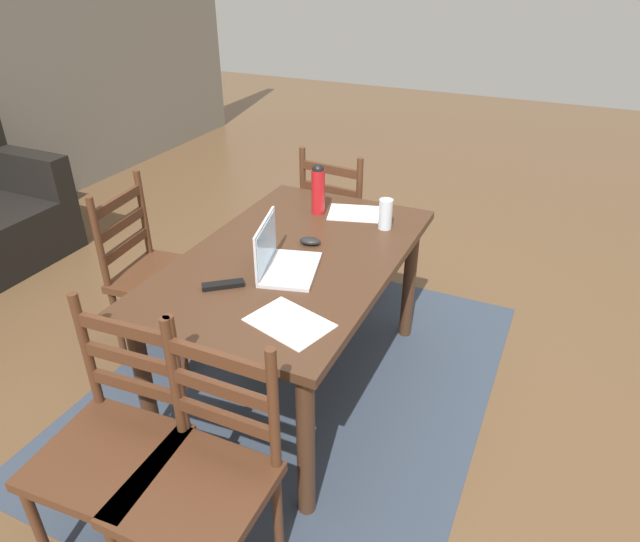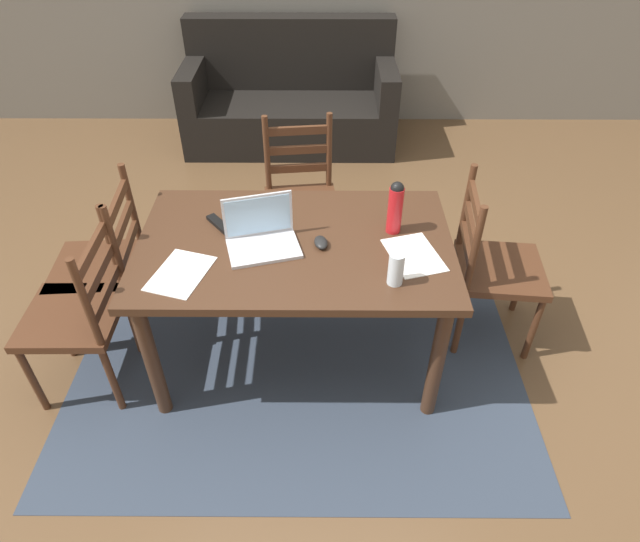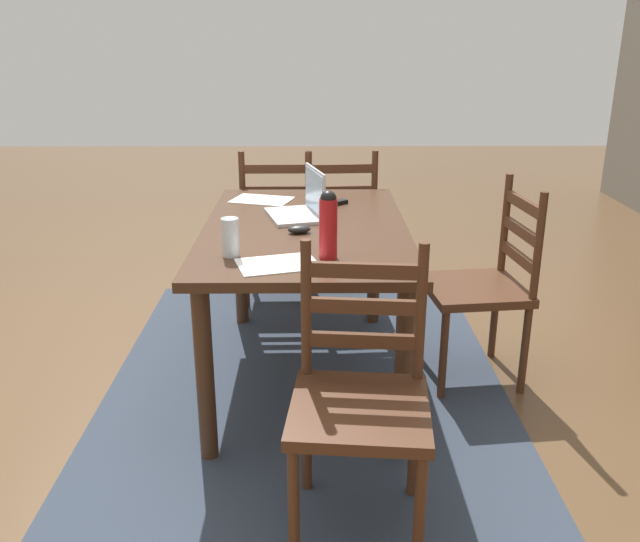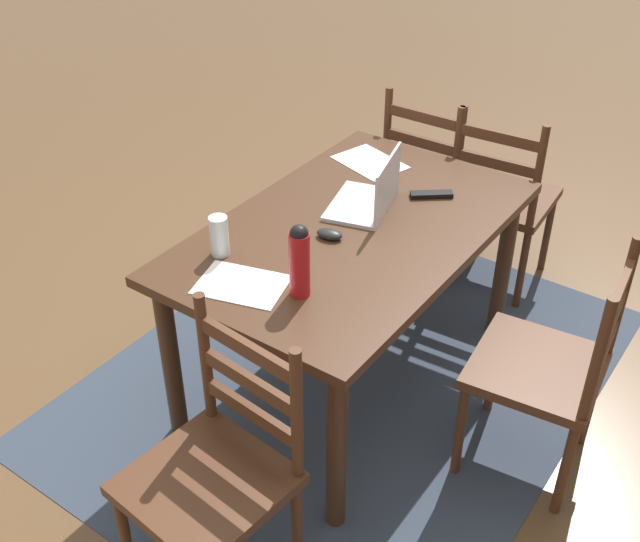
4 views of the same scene
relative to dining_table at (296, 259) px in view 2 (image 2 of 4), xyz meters
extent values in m
plane|color=brown|center=(0.00, 0.00, -0.66)|extent=(14.00, 14.00, 0.00)
cube|color=#333D4C|center=(0.00, 0.00, -0.66)|extent=(2.36, 1.85, 0.01)
cube|color=#422819|center=(0.00, 0.00, 0.08)|extent=(1.47, 0.91, 0.04)
cylinder|color=#422819|center=(-0.65, -0.38, -0.30)|extent=(0.07, 0.07, 0.72)
cylinder|color=#422819|center=(0.65, -0.38, -0.30)|extent=(0.07, 0.07, 0.72)
cylinder|color=#422819|center=(-0.65, 0.38, -0.30)|extent=(0.07, 0.07, 0.72)
cylinder|color=#422819|center=(0.65, 0.38, -0.30)|extent=(0.07, 0.07, 0.72)
cube|color=#4C2B19|center=(-1.06, 0.18, -0.21)|extent=(0.47, 0.47, 0.04)
cylinder|color=#4C2B19|center=(-1.24, -0.02, -0.45)|extent=(0.04, 0.04, 0.43)
cylinder|color=#4C2B19|center=(-1.27, 0.36, -0.45)|extent=(0.04, 0.04, 0.43)
cylinder|color=#4C2B19|center=(-0.86, 0.01, -0.45)|extent=(0.04, 0.04, 0.43)
cylinder|color=#4C2B19|center=(-0.89, 0.39, -0.45)|extent=(0.04, 0.04, 0.43)
cylinder|color=#4C2B19|center=(-0.85, 0.01, 0.04)|extent=(0.04, 0.04, 0.50)
cylinder|color=#4C2B19|center=(-0.88, 0.39, 0.04)|extent=(0.04, 0.04, 0.50)
cube|color=#4C2B19|center=(-0.86, 0.20, -0.06)|extent=(0.05, 0.36, 0.05)
cube|color=#4C2B19|center=(-0.86, 0.20, 0.06)|extent=(0.05, 0.36, 0.05)
cube|color=#4C2B19|center=(-0.86, 0.20, 0.19)|extent=(0.05, 0.36, 0.05)
cube|color=#4C2B19|center=(0.00, 0.79, -0.21)|extent=(0.49, 0.49, 0.04)
cylinder|color=#4C2B19|center=(0.21, 0.62, -0.45)|extent=(0.04, 0.04, 0.43)
cylinder|color=#4C2B19|center=(-0.17, 0.58, -0.45)|extent=(0.04, 0.04, 0.43)
cylinder|color=#4C2B19|center=(0.17, 1.00, -0.45)|extent=(0.04, 0.04, 0.43)
cylinder|color=#4C2B19|center=(-0.21, 0.95, -0.45)|extent=(0.04, 0.04, 0.43)
cylinder|color=#4C2B19|center=(0.17, 1.01, 0.04)|extent=(0.04, 0.04, 0.50)
cylinder|color=#4C2B19|center=(-0.21, 0.96, 0.04)|extent=(0.04, 0.04, 0.50)
cube|color=#4C2B19|center=(-0.02, 0.98, -0.06)|extent=(0.36, 0.06, 0.05)
cube|color=#4C2B19|center=(-0.02, 0.98, 0.06)|extent=(0.36, 0.06, 0.05)
cube|color=#4C2B19|center=(-0.02, 0.98, 0.19)|extent=(0.36, 0.06, 0.05)
cube|color=#4C2B19|center=(1.06, 0.18, -0.21)|extent=(0.48, 0.48, 0.04)
cylinder|color=#4C2B19|center=(1.27, 0.35, -0.45)|extent=(0.04, 0.04, 0.43)
cylinder|color=#4C2B19|center=(1.24, -0.03, -0.45)|extent=(0.04, 0.04, 0.43)
cylinder|color=#4C2B19|center=(0.89, 0.39, -0.45)|extent=(0.04, 0.04, 0.43)
cylinder|color=#4C2B19|center=(0.86, 0.01, -0.45)|extent=(0.04, 0.04, 0.43)
cylinder|color=#4C2B19|center=(0.88, 0.39, 0.04)|extent=(0.04, 0.04, 0.50)
cylinder|color=#4C2B19|center=(0.85, 0.01, 0.04)|extent=(0.04, 0.04, 0.50)
cube|color=#4C2B19|center=(0.87, 0.20, -0.06)|extent=(0.06, 0.36, 0.05)
cube|color=#4C2B19|center=(0.87, 0.20, 0.06)|extent=(0.06, 0.36, 0.05)
cube|color=#4C2B19|center=(0.87, 0.20, 0.19)|extent=(0.06, 0.36, 0.05)
cube|color=#4C2B19|center=(-1.06, -0.18, -0.21)|extent=(0.44, 0.44, 0.04)
cylinder|color=#4C2B19|center=(-1.25, -0.37, -0.45)|extent=(0.04, 0.04, 0.43)
cylinder|color=#4C2B19|center=(-1.26, 0.01, -0.45)|extent=(0.04, 0.04, 0.43)
cylinder|color=#4C2B19|center=(-0.87, -0.37, -0.45)|extent=(0.04, 0.04, 0.43)
cylinder|color=#4C2B19|center=(-0.88, 0.01, -0.45)|extent=(0.04, 0.04, 0.43)
cylinder|color=#4C2B19|center=(-0.86, -0.37, 0.04)|extent=(0.04, 0.04, 0.50)
cylinder|color=#4C2B19|center=(-0.87, 0.01, 0.04)|extent=(0.04, 0.04, 0.50)
cube|color=#4C2B19|center=(-0.86, -0.18, -0.06)|extent=(0.03, 0.36, 0.05)
cube|color=#4C2B19|center=(-0.86, -0.18, 0.06)|extent=(0.03, 0.36, 0.05)
cube|color=#4C2B19|center=(-0.86, -0.18, 0.19)|extent=(0.03, 0.36, 0.05)
cube|color=black|center=(-0.16, 2.55, -0.46)|extent=(1.80, 0.80, 0.40)
cube|color=black|center=(-0.16, 2.85, 0.04)|extent=(1.80, 0.20, 0.60)
cube|color=black|center=(0.66, 2.55, -0.11)|extent=(0.16, 0.80, 0.30)
cube|color=black|center=(-0.98, 2.55, -0.11)|extent=(0.16, 0.80, 0.30)
cube|color=silver|center=(-0.14, -0.06, 0.11)|extent=(0.37, 0.30, 0.02)
cube|color=silver|center=(-0.17, 0.04, 0.22)|extent=(0.31, 0.09, 0.21)
cube|color=#A5CCEA|center=(-0.17, 0.04, 0.22)|extent=(0.29, 0.08, 0.19)
cylinder|color=red|center=(0.46, 0.09, 0.22)|extent=(0.07, 0.07, 0.23)
sphere|color=black|center=(0.46, 0.09, 0.33)|extent=(0.06, 0.06, 0.06)
cylinder|color=silver|center=(0.43, -0.28, 0.17)|extent=(0.07, 0.07, 0.15)
ellipsoid|color=black|center=(0.12, -0.02, 0.12)|extent=(0.08, 0.11, 0.03)
cube|color=black|center=(-0.37, 0.13, 0.11)|extent=(0.14, 0.16, 0.02)
cube|color=white|center=(0.54, -0.10, 0.10)|extent=(0.28, 0.34, 0.00)
cube|color=white|center=(-0.49, -0.23, 0.10)|extent=(0.29, 0.34, 0.00)
camera|label=1|loc=(-1.99, -1.05, 1.30)|focal=31.73mm
camera|label=2|loc=(0.13, -2.03, 1.61)|focal=30.59mm
camera|label=3|loc=(2.93, 0.04, 0.92)|focal=37.88mm
camera|label=4|loc=(2.14, 1.36, 1.64)|focal=43.87mm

